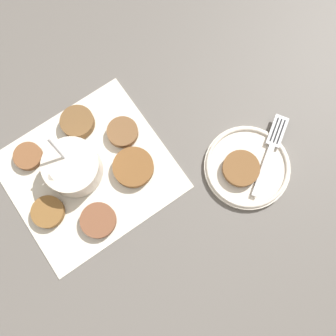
# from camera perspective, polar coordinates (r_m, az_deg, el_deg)

# --- Properties ---
(ground_plane) EXTENTS (4.00, 4.00, 0.00)m
(ground_plane) POSITION_cam_1_polar(r_m,az_deg,el_deg) (0.81, -9.44, -0.31)
(ground_plane) COLOR #605B56
(napkin) EXTENTS (0.33, 0.31, 0.00)m
(napkin) POSITION_cam_1_polar(r_m,az_deg,el_deg) (0.81, -11.36, -0.64)
(napkin) COLOR silver
(napkin) RESTS_ON ground_plane
(sauce_bowl) EXTENTS (0.12, 0.11, 0.11)m
(sauce_bowl) POSITION_cam_1_polar(r_m,az_deg,el_deg) (0.79, -13.65, -0.03)
(sauce_bowl) COLOR silver
(sauce_bowl) RESTS_ON napkin
(fritter_0) EXTENTS (0.07, 0.07, 0.01)m
(fritter_0) POSITION_cam_1_polar(r_m,az_deg,el_deg) (0.78, -10.09, -7.49)
(fritter_0) COLOR brown
(fritter_0) RESTS_ON napkin
(fritter_1) EXTENTS (0.06, 0.06, 0.02)m
(fritter_1) POSITION_cam_1_polar(r_m,az_deg,el_deg) (0.81, -6.60, 5.19)
(fritter_1) COLOR brown
(fritter_1) RESTS_ON napkin
(fritter_2) EXTENTS (0.06, 0.06, 0.02)m
(fritter_2) POSITION_cam_1_polar(r_m,az_deg,el_deg) (0.81, -17.03, -6.13)
(fritter_2) COLOR brown
(fritter_2) RESTS_ON napkin
(fritter_3) EXTENTS (0.08, 0.08, 0.02)m
(fritter_3) POSITION_cam_1_polar(r_m,az_deg,el_deg) (0.79, -5.06, 0.09)
(fritter_3) COLOR brown
(fritter_3) RESTS_ON napkin
(fritter_4) EXTENTS (0.07, 0.07, 0.02)m
(fritter_4) POSITION_cam_1_polar(r_m,az_deg,el_deg) (0.84, -13.00, 6.49)
(fritter_4) COLOR brown
(fritter_4) RESTS_ON napkin
(fritter_5) EXTENTS (0.06, 0.06, 0.01)m
(fritter_5) POSITION_cam_1_polar(r_m,az_deg,el_deg) (0.84, -19.64, 1.63)
(fritter_5) COLOR brown
(fritter_5) RESTS_ON napkin
(serving_plate) EXTENTS (0.17, 0.17, 0.02)m
(serving_plate) POSITION_cam_1_polar(r_m,az_deg,el_deg) (0.81, 11.41, 0.14)
(serving_plate) COLOR silver
(serving_plate) RESTS_ON ground_plane
(fritter_on_plate) EXTENTS (0.07, 0.07, 0.01)m
(fritter_on_plate) POSITION_cam_1_polar(r_m,az_deg,el_deg) (0.79, 10.55, -0.06)
(fritter_on_plate) COLOR brown
(fritter_on_plate) RESTS_ON serving_plate
(fork) EXTENTS (0.16, 0.11, 0.00)m
(fork) POSITION_cam_1_polar(r_m,az_deg,el_deg) (0.82, 14.84, 3.07)
(fork) COLOR silver
(fork) RESTS_ON serving_plate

